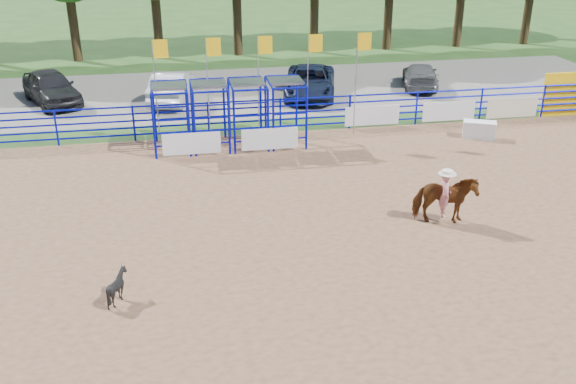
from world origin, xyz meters
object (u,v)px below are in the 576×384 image
object	(u,v)px
car_c	(310,82)
calf	(117,287)
horse_and_rider	(445,197)
car_b	(171,86)
car_d	(420,76)
announcer_table	(479,130)
car_a	(51,87)

from	to	relation	value
car_c	calf	bearing A→B (deg)	-101.89
horse_and_rider	calf	size ratio (longest dim) A/B	2.96
calf	car_b	size ratio (longest dim) A/B	0.18
horse_and_rider	calf	world-z (taller)	horse_and_rider
car_b	car_d	world-z (taller)	car_b
car_b	car_c	bearing A→B (deg)	-170.58
car_c	car_d	xyz separation A→B (m)	(6.10, 0.68, -0.11)
announcer_table	horse_and_rider	bearing A→B (deg)	-122.79
car_a	car_c	xyz separation A→B (m)	(12.56, -0.98, -0.07)
car_b	car_c	distance (m)	6.85
car_a	car_b	distance (m)	5.76
horse_and_rider	car_d	distance (m)	16.19
car_b	car_d	size ratio (longest dim) A/B	1.08
calf	car_a	xyz separation A→B (m)	(-4.11, 18.20, 0.38)
car_b	car_d	bearing A→B (deg)	-166.64
car_b	car_d	xyz separation A→B (m)	(12.95, 0.44, -0.14)
car_b	calf	bearing A→B (deg)	96.18
announcer_table	car_c	bearing A→B (deg)	126.05
horse_and_rider	car_d	xyz separation A→B (m)	(5.18, 15.34, -0.26)
car_d	car_a	bearing A→B (deg)	16.56
calf	horse_and_rider	bearing A→B (deg)	-96.69
announcer_table	car_a	bearing A→B (deg)	154.70
car_c	horse_and_rider	bearing A→B (deg)	-72.15
calf	car_b	xyz separation A→B (m)	(1.60, 17.46, 0.34)
calf	car_d	xyz separation A→B (m)	(14.55, 17.90, 0.20)
horse_and_rider	announcer_table	bearing A→B (deg)	57.21
announcer_table	car_d	distance (m)	8.26
announcer_table	car_d	world-z (taller)	car_d
car_a	car_c	world-z (taller)	car_a
horse_and_rider	car_d	world-z (taller)	horse_and_rider
announcer_table	car_b	xyz separation A→B (m)	(-12.35, 7.79, 0.39)
horse_and_rider	car_b	world-z (taller)	horse_and_rider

